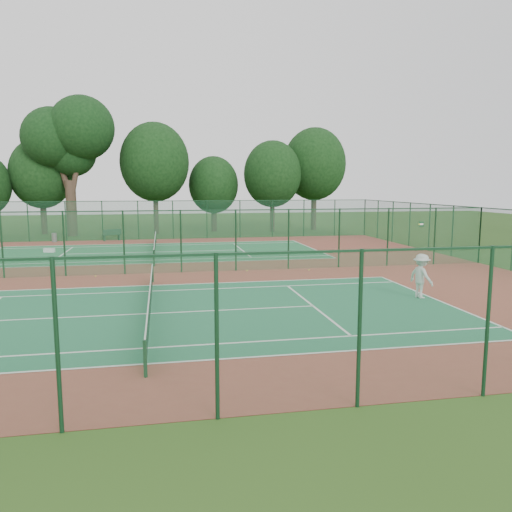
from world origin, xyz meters
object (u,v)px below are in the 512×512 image
at_px(trash_bin, 54,238).
at_px(bench, 112,235).
at_px(kit_bag, 49,250).
at_px(player_near, 421,276).
at_px(big_tree, 69,137).

relative_size(trash_bin, bench, 0.46).
bearing_deg(kit_bag, player_near, -26.22).
xyz_separation_m(trash_bin, kit_bag, (1.01, -7.04, -0.25)).
distance_m(player_near, kit_bag, 26.65).
xyz_separation_m(bench, kit_bag, (-3.74, -7.26, -0.38)).
distance_m(player_near, trash_bin, 32.59).
bearing_deg(trash_bin, bench, 2.69).
bearing_deg(kit_bag, trash_bin, 116.61).
height_order(player_near, big_tree, big_tree).
bearing_deg(bench, big_tree, 103.42).
bearing_deg(player_near, big_tree, 14.81).
bearing_deg(player_near, bench, 13.56).
relative_size(player_near, bench, 1.12).
distance_m(bench, big_tree, 11.05).
distance_m(trash_bin, bench, 4.75).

